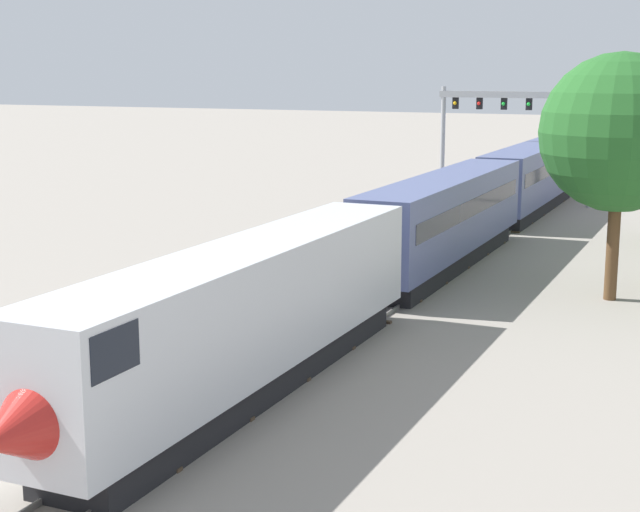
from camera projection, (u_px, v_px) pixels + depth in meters
name	position (u px, v px, depth m)	size (l,w,h in m)	color
ground_plane	(121.00, 427.00, 27.69)	(400.00, 400.00, 0.00)	gray
track_main	(561.00, 191.00, 80.62)	(2.60, 200.00, 0.16)	slate
track_near	(427.00, 221.00, 64.91)	(2.60, 160.00, 0.16)	slate
passenger_train	(533.00, 176.00, 69.24)	(3.04, 108.26, 4.80)	silver
signal_gantry	(516.00, 118.00, 72.66)	(12.10, 0.49, 8.93)	#999BA0
trackside_tree_right	(620.00, 133.00, 41.58)	(7.00, 7.00, 11.01)	brown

